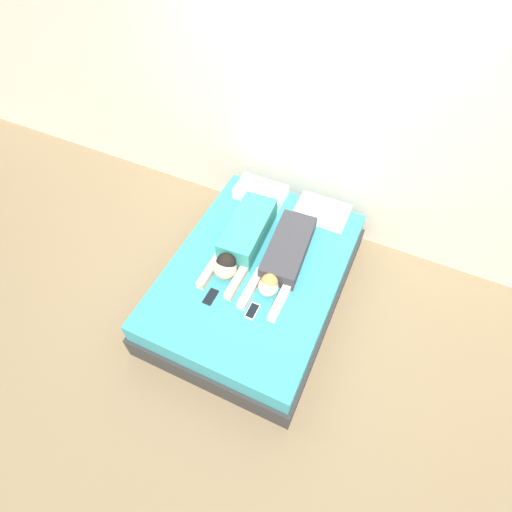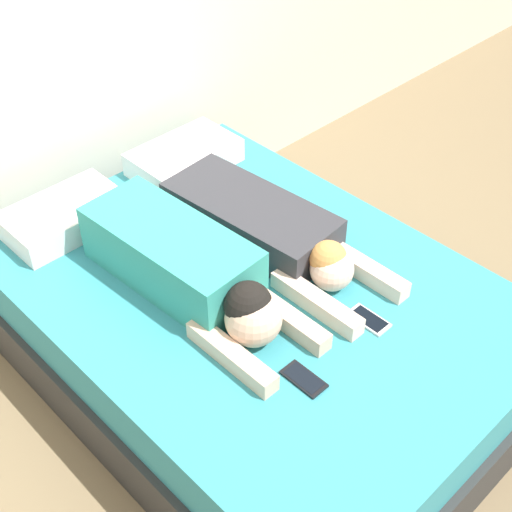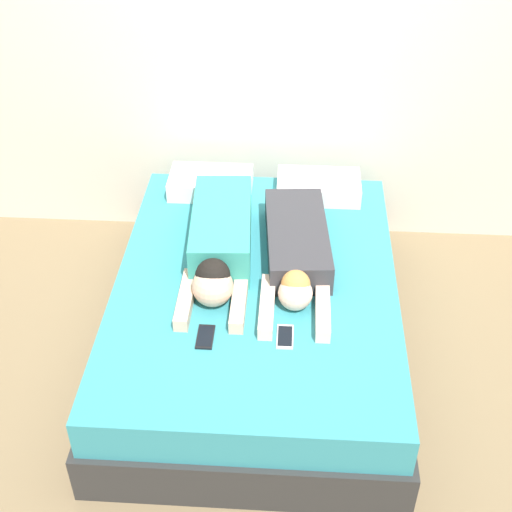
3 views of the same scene
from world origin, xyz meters
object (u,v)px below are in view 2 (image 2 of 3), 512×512
object	(u,v)px
pillow_head_left	(65,216)
person_left	(190,269)
bed	(256,329)
cell_phone_left	(304,379)
pillow_head_right	(184,157)
person_right	(268,229)
cell_phone_right	(369,320)

from	to	relation	value
pillow_head_left	person_left	size ratio (longest dim) A/B	0.47
bed	cell_phone_left	distance (m)	0.56
bed	pillow_head_right	xyz separation A→B (m)	(0.33, 0.83, 0.31)
pillow_head_right	person_right	size ratio (longest dim) A/B	0.46
bed	pillow_head_left	distance (m)	0.94
pillow_head_left	cell_phone_right	xyz separation A→B (m)	(0.49, -1.26, -0.05)
cell_phone_left	person_left	bearing A→B (deg)	89.05
pillow_head_right	cell_phone_right	world-z (taller)	pillow_head_right
pillow_head_right	cell_phone_left	world-z (taller)	pillow_head_right
person_right	cell_phone_left	size ratio (longest dim) A/B	6.84
pillow_head_left	cell_phone_left	bearing A→B (deg)	-84.79
person_right	cell_phone_right	size ratio (longest dim) A/B	6.84
pillow_head_left	cell_phone_left	xyz separation A→B (m)	(0.12, -1.28, -0.05)
bed	cell_phone_left	bearing A→B (deg)	-115.15
bed	person_left	world-z (taller)	person_left
cell_phone_left	cell_phone_right	world-z (taller)	same
person_left	cell_phone_left	xyz separation A→B (m)	(-0.01, -0.60, -0.11)
pillow_head_left	cell_phone_left	world-z (taller)	pillow_head_left
person_right	cell_phone_left	world-z (taller)	person_right
pillow_head_right	person_right	xyz separation A→B (m)	(-0.12, -0.69, 0.03)
bed	person_right	bearing A→B (deg)	34.12
pillow_head_right	cell_phone_right	distance (m)	1.27
person_right	cell_phone_left	bearing A→B (deg)	-125.27
pillow_head_left	cell_phone_right	distance (m)	1.35
pillow_head_right	cell_phone_right	xyz separation A→B (m)	(-0.16, -1.26, -0.05)
cell_phone_right	cell_phone_left	bearing A→B (deg)	-176.37
bed	cell_phone_left	world-z (taller)	cell_phone_left
bed	pillow_head_left	size ratio (longest dim) A/B	4.15
pillow_head_left	person_left	distance (m)	0.70
person_right	cell_phone_right	world-z (taller)	person_right
person_left	cell_phone_right	distance (m)	0.69
pillow_head_left	person_right	xyz separation A→B (m)	(0.54, -0.69, 0.03)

